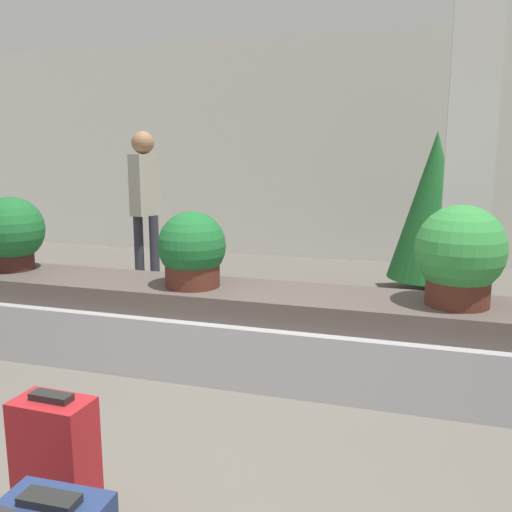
% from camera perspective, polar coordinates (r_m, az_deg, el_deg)
% --- Properties ---
extents(ground_plane, '(18.00, 18.00, 0.00)m').
position_cam_1_polar(ground_plane, '(3.09, -9.29, -21.65)').
color(ground_plane, '#59544C').
extents(back_wall, '(18.00, 0.06, 3.20)m').
position_cam_1_polar(back_wall, '(8.43, 9.27, 10.41)').
color(back_wall, beige).
rests_on(back_wall, ground_plane).
extents(carousel, '(6.26, 0.83, 0.63)m').
position_cam_1_polar(carousel, '(4.27, -0.00, -7.63)').
color(carousel, '#9E9EA3').
rests_on(carousel, ground_plane).
extents(pillar, '(0.40, 0.40, 3.20)m').
position_cam_1_polar(pillar, '(5.42, 20.56, 9.64)').
color(pillar, silver).
rests_on(pillar, ground_plane).
extents(suitcase_0, '(0.33, 0.20, 0.65)m').
position_cam_1_polar(suitcase_0, '(2.72, -19.34, -19.36)').
color(suitcase_0, maroon).
rests_on(suitcase_0, ground_plane).
extents(potted_plant_0, '(0.58, 0.58, 0.67)m').
position_cam_1_polar(potted_plant_0, '(3.94, 19.72, 0.03)').
color(potted_plant_0, '#4C2319').
rests_on(potted_plant_0, carousel).
extents(potted_plant_1, '(0.54, 0.54, 0.62)m').
position_cam_1_polar(potted_plant_1, '(5.21, -23.24, 2.17)').
color(potted_plant_1, '#381914').
rests_on(potted_plant_1, carousel).
extents(potted_plant_2, '(0.51, 0.51, 0.56)m').
position_cam_1_polar(potted_plant_2, '(4.25, -6.41, 0.53)').
color(potted_plant_2, '#4C2319').
rests_on(potted_plant_2, carousel).
extents(traveler_0, '(0.31, 0.36, 1.82)m').
position_cam_1_polar(traveler_0, '(6.67, -11.07, 6.03)').
color(traveler_0, '#282833').
rests_on(traveler_0, ground_plane).
extents(decorated_tree, '(0.97, 0.97, 1.82)m').
position_cam_1_polar(decorated_tree, '(6.70, 17.34, 4.80)').
color(decorated_tree, '#4C331E').
rests_on(decorated_tree, ground_plane).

